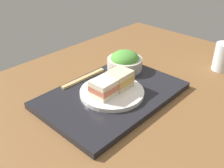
{
  "coord_description": "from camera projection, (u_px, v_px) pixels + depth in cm",
  "views": [
    {
      "loc": [
        49.26,
        40.8,
        46.21
      ],
      "look_at": [
        -1.63,
        -6.82,
        5.0
      ],
      "focal_mm": 41.69,
      "sensor_mm": 36.0,
      "label": 1
    }
  ],
  "objects": [
    {
      "name": "ground_plane",
      "position": [
        125.0,
        112.0,
        0.79
      ],
      "size": [
        140.0,
        100.0,
        3.0
      ],
      "primitive_type": "cube",
      "color": "brown"
    },
    {
      "name": "salad_bowl",
      "position": [
        125.0,
        61.0,
        0.95
      ],
      "size": [
        12.81,
        12.81,
        7.04
      ],
      "color": "beige",
      "rests_on": "serving_tray"
    },
    {
      "name": "chopsticks_pair",
      "position": [
        84.0,
        78.0,
        0.9
      ],
      "size": [
        18.22,
        1.61,
        0.7
      ],
      "color": "tan",
      "rests_on": "serving_tray"
    },
    {
      "name": "serving_tray",
      "position": [
        112.0,
        95.0,
        0.83
      ],
      "size": [
        44.71,
        30.18,
        2.01
      ],
      "primitive_type": "cube",
      "color": "black",
      "rests_on": "ground_plane"
    },
    {
      "name": "sandwich_near",
      "position": [
        120.0,
        79.0,
        0.82
      ],
      "size": [
        7.2,
        6.66,
        5.4
      ],
      "color": "beige",
      "rests_on": "sandwich_plate"
    },
    {
      "name": "sandwich_far",
      "position": [
        104.0,
        88.0,
        0.77
      ],
      "size": [
        7.17,
        6.77,
        5.09
      ],
      "color": "#EFE5C1",
      "rests_on": "sandwich_plate"
    },
    {
      "name": "sandwich_plate",
      "position": [
        112.0,
        92.0,
        0.81
      ],
      "size": [
        20.12,
        20.12,
        1.32
      ],
      "primitive_type": "cylinder",
      "color": "silver",
      "rests_on": "serving_tray"
    },
    {
      "name": "drinking_glass",
      "position": [
        223.0,
        57.0,
        0.98
      ],
      "size": [
        6.97,
        6.97,
        10.55
      ],
      "primitive_type": "cylinder",
      "color": "silver",
      "rests_on": "ground_plane"
    }
  ]
}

